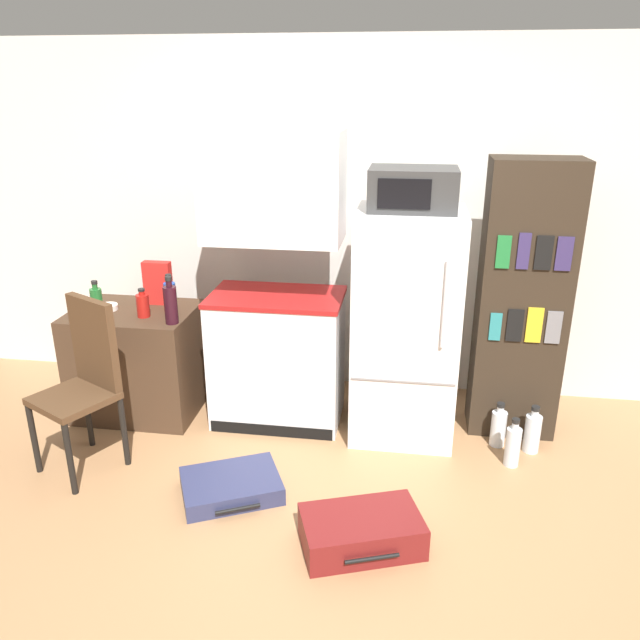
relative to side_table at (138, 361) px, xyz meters
The scene contains 20 objects.
ground_plane 1.97m from the side_table, 42.02° to the right, with size 24.00×24.00×0.00m, color #A3754C.
wall_back 1.98m from the side_table, 23.34° to the left, with size 6.40×0.10×2.49m.
side_table is the anchor object (origin of this frame).
kitchen_hutch 1.12m from the side_table, ahead, with size 0.87×0.54×1.93m.
refrigerator 1.87m from the side_table, ahead, with size 0.65×0.63×1.48m.
microwave 2.21m from the side_table, ahead, with size 0.51×0.37×0.25m.
bookshelf 2.61m from the side_table, ahead, with size 0.55×0.34×1.78m.
bottle_wine_dark 0.65m from the side_table, 27.35° to the right, with size 0.08×0.08×0.31m.
bottle_milk_white 0.55m from the side_table, 145.64° to the right, with size 0.07×0.07×0.15m.
bottle_green_tall 0.53m from the side_table, 135.35° to the right, with size 0.08×0.08×0.25m.
bottle_ketchup_red 0.48m from the side_table, 37.36° to the right, with size 0.08×0.08×0.19m.
bottle_blue_soda 0.57m from the side_table, ahead, with size 0.08×0.08×0.27m.
bowl 0.43m from the side_table, behind, with size 0.13×0.13×0.04m.
cereal_box 0.57m from the side_table, 51.34° to the left, with size 0.19×0.07×0.30m.
chair 0.69m from the side_table, 90.80° to the right, with size 0.54×0.54×1.03m.
suitcase_large_flat 1.29m from the side_table, 43.70° to the right, with size 0.66×0.59×0.10m.
suitcase_small_flat 2.06m from the side_table, 35.23° to the right, with size 0.67×0.53×0.17m.
water_bottle_front 2.55m from the side_table, ahead, with size 0.09×0.09×0.32m.
water_bottle_middle 2.67m from the side_table, ahead, with size 0.10×0.10×0.32m.
water_bottle_back 2.47m from the side_table, ahead, with size 0.10×0.10×0.30m.
Camera 1 is at (0.40, -2.43, 2.19)m, focal length 35.00 mm.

